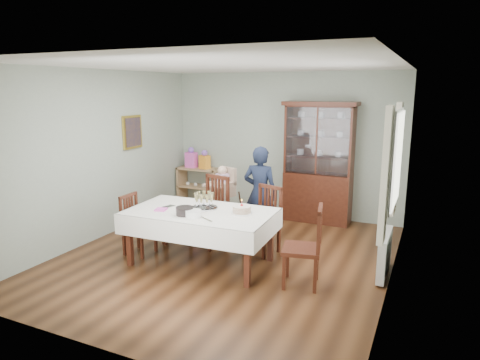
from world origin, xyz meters
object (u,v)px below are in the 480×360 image
Objects in this scene: chair_end_right at (303,262)px; gift_bag_pink at (191,158)px; woman at (260,193)px; champagne_tray at (204,203)px; sideboard at (199,187)px; dining_table at (201,237)px; chair_far_left at (210,225)px; chair_far_right at (262,233)px; birthday_cake at (242,210)px; gift_bag_orange at (205,160)px; high_chair at (223,204)px; china_cabinet at (319,161)px; chair_end_left at (139,236)px.

gift_bag_pink is (-3.19, 2.67, 0.68)m from chair_end_right.
woman is 4.04× the size of champagne_tray.
chair_end_right is at bearing -39.92° from gift_bag_pink.
sideboard is 2.96m from champagne_tray.
chair_far_left reaches higher than dining_table.
chair_far_right is at bearing -41.04° from sideboard.
birthday_cake is (0.57, 0.12, 0.43)m from dining_table.
gift_bag_orange reaches higher than sideboard.
high_chair is 2.61× the size of gift_bag_pink.
gift_bag_pink is at bearing 123.26° from dining_table.
china_cabinet is 1.90m from high_chair.
china_cabinet reaches higher than dining_table.
high_chair is (-1.92, 1.59, 0.13)m from chair_end_right.
champagne_tray is at bearing -53.91° from chair_far_left.
woman is (0.37, 1.26, 0.38)m from dining_table.
gift_bag_pink is 0.32m from gift_bag_orange.
chair_far_left is 0.95m from woman.
champagne_tray is (-0.97, -2.48, -0.29)m from china_cabinet.
chair_end_right is at bearing -20.66° from high_chair.
dining_table is 1.86× the size of high_chair.
dining_table is 5.43× the size of champagne_tray.
china_cabinet is at bearing 96.24° from chair_far_right.
chair_end_right is 1.07m from birthday_cake.
gift_bag_pink is (-2.33, 1.86, 0.69)m from chair_far_right.
chair_end_left reaches higher than sideboard.
woman is 5.34× the size of birthday_cake.
gift_bag_pink reaches higher than chair_far_left.
champagne_tray is (0.24, -0.57, 0.51)m from chair_far_left.
gift_bag_orange reaches higher than dining_table.
sideboard is (-2.50, 0.02, -0.72)m from china_cabinet.
chair_far_left is (1.29, -1.92, -0.08)m from sideboard.
gift_bag_pink reaches higher than sideboard.
chair_far_right is 0.80m from birthday_cake.
woman is at bearing 56.66° from chair_far_left.
chair_end_right is 4.21m from gift_bag_pink.
dining_table is 0.94× the size of china_cabinet.
birthday_cake is at bearing -79.29° from chair_far_right.
chair_far_right is 2.61× the size of gift_bag_orange.
chair_end_left is 3.10× the size of birthday_cake.
china_cabinet reaches higher than gift_bag_pink.
chair_end_right reaches higher than birthday_cake.
dining_table is 2.32× the size of chair_end_left.
chair_end_right reaches higher than dining_table.
chair_far_right is 3.48× the size of birthday_cake.
woman is (-1.11, 1.34, 0.46)m from chair_end_right.
birthday_cake is 0.67× the size of gift_bag_pink.
gift_bag_pink reaches higher than chair_end_left.
chair_end_left is at bearing -75.64° from gift_bag_pink.
chair_far_right is 2.35× the size of gift_bag_pink.
high_chair is (-1.40, -1.07, -0.69)m from china_cabinet.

